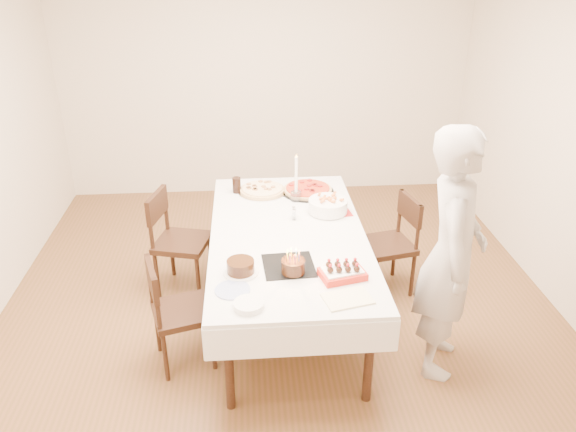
{
  "coord_description": "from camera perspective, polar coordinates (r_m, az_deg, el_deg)",
  "views": [
    {
      "loc": [
        -0.22,
        -3.69,
        2.72
      ],
      "look_at": [
        0.06,
        -0.03,
        0.89
      ],
      "focal_mm": 35.0,
      "sensor_mm": 36.0,
      "label": 1
    }
  ],
  "objects": [
    {
      "name": "person",
      "position": [
        3.79,
        16.25,
        -3.78
      ],
      "size": [
        0.6,
        0.74,
        1.75
      ],
      "primitive_type": "imported",
      "rotation": [
        0.0,
        0.0,
        1.24
      ],
      "color": "#B3ADA8",
      "rests_on": "floor"
    },
    {
      "name": "red_placemat",
      "position": [
        4.5,
        4.76,
        0.49
      ],
      "size": [
        0.27,
        0.27,
        0.01
      ],
      "primitive_type": "cube",
      "rotation": [
        0.0,
        0.0,
        0.14
      ],
      "color": "#B21E1E",
      "rests_on": "dining_table"
    },
    {
      "name": "shaker_pair",
      "position": [
        4.33,
        0.62,
        0.15
      ],
      "size": [
        0.1,
        0.1,
        0.09
      ],
      "primitive_type": null,
      "rotation": [
        0.0,
        0.0,
        0.39
      ],
      "color": "white",
      "rests_on": "dining_table"
    },
    {
      "name": "china_plate",
      "position": [
        3.53,
        -5.67,
        -7.47
      ],
      "size": [
        0.26,
        0.26,
        0.01
      ],
      "primitive_type": "cylinder",
      "rotation": [
        0.0,
        0.0,
        0.18
      ],
      "color": "white",
      "rests_on": "dining_table"
    },
    {
      "name": "wall_back",
      "position": [
        6.34,
        -2.36,
        14.01
      ],
      "size": [
        4.5,
        0.04,
        2.7
      ],
      "primitive_type": "cube",
      "color": "beige",
      "rests_on": "floor"
    },
    {
      "name": "cola_glass",
      "position": [
        4.82,
        -5.24,
        3.15
      ],
      "size": [
        0.09,
        0.09,
        0.13
      ],
      "primitive_type": "cylinder",
      "rotation": [
        0.0,
        0.0,
        0.3
      ],
      "color": "black",
      "rests_on": "dining_table"
    },
    {
      "name": "pizza_pepperoni",
      "position": [
        4.82,
        2.01,
        2.69
      ],
      "size": [
        0.53,
        0.53,
        0.04
      ],
      "primitive_type": "cylinder",
      "rotation": [
        0.0,
        0.0,
        0.19
      ],
      "color": "red",
      "rests_on": "dining_table"
    },
    {
      "name": "chair_right_savory",
      "position": [
        4.73,
        10.03,
        -2.95
      ],
      "size": [
        0.51,
        0.51,
        0.85
      ],
      "primitive_type": null,
      "rotation": [
        0.0,
        0.0,
        0.21
      ],
      "color": "#321910",
      "rests_on": "floor"
    },
    {
      "name": "strawberry_box",
      "position": [
        3.64,
        5.55,
        -5.74
      ],
      "size": [
        0.32,
        0.25,
        0.07
      ],
      "primitive_type": null,
      "rotation": [
        0.0,
        0.0,
        0.24
      ],
      "color": "red",
      "rests_on": "dining_table"
    },
    {
      "name": "layer_cake",
      "position": [
        3.67,
        -4.84,
        -5.18
      ],
      "size": [
        0.26,
        0.26,
        0.09
      ],
      "primitive_type": "cylinder",
      "rotation": [
        0.0,
        0.0,
        -0.17
      ],
      "color": "#341C0D",
      "rests_on": "dining_table"
    },
    {
      "name": "dining_table",
      "position": [
        4.35,
        0.0,
        -6.1
      ],
      "size": [
        1.92,
        2.42,
        0.75
      ],
      "primitive_type": "cube",
      "rotation": [
        0.0,
        0.0,
        -0.42
      ],
      "color": "silver",
      "rests_on": "floor"
    },
    {
      "name": "box_lid",
      "position": [
        3.45,
        6.07,
        -8.43
      ],
      "size": [
        0.32,
        0.25,
        0.02
      ],
      "primitive_type": "cube",
      "rotation": [
        0.0,
        0.0,
        0.23
      ],
      "color": "beige",
      "rests_on": "dining_table"
    },
    {
      "name": "birthday_cake",
      "position": [
        3.63,
        0.53,
        -4.67
      ],
      "size": [
        0.17,
        0.17,
        0.15
      ],
      "primitive_type": "cylinder",
      "rotation": [
        0.0,
        0.0,
        0.08
      ],
      "color": "#32180D",
      "rests_on": "dining_table"
    },
    {
      "name": "floor",
      "position": [
        4.58,
        -0.77,
        -9.86
      ],
      "size": [
        5.0,
        5.0,
        0.0
      ],
      "primitive_type": "plane",
      "color": "brown",
      "rests_on": "ground"
    },
    {
      "name": "taper_candle",
      "position": [
        4.59,
        0.84,
        3.92
      ],
      "size": [
        0.12,
        0.12,
        0.41
      ],
      "primitive_type": "cylinder",
      "rotation": [
        0.0,
        0.0,
        -0.43
      ],
      "color": "white",
      "rests_on": "dining_table"
    },
    {
      "name": "chair_left_dessert",
      "position": [
        3.97,
        -10.68,
        -9.53
      ],
      "size": [
        0.52,
        0.52,
        0.83
      ],
      "primitive_type": null,
      "rotation": [
        0.0,
        0.0,
        3.43
      ],
      "color": "#321910",
      "rests_on": "floor"
    },
    {
      "name": "chair_left_savory",
      "position": [
        4.74,
        -10.69,
        -2.66
      ],
      "size": [
        0.55,
        0.55,
        0.89
      ],
      "primitive_type": null,
      "rotation": [
        0.0,
        0.0,
        2.89
      ],
      "color": "#321910",
      "rests_on": "floor"
    },
    {
      "name": "plate_stack",
      "position": [
        3.36,
        -4.01,
        -8.99
      ],
      "size": [
        0.24,
        0.24,
        0.04
      ],
      "primitive_type": "cylinder",
      "rotation": [
        0.0,
        0.0,
        -0.39
      ],
      "color": "white",
      "rests_on": "dining_table"
    },
    {
      "name": "cake_board",
      "position": [
        3.76,
        0.07,
        -5.1
      ],
      "size": [
        0.36,
        0.36,
        0.01
      ],
      "primitive_type": "cube",
      "rotation": [
        0.0,
        0.0,
        0.06
      ],
      "color": "black",
      "rests_on": "dining_table"
    },
    {
      "name": "pasta_bowl",
      "position": [
        4.46,
        4.08,
        1.05
      ],
      "size": [
        0.39,
        0.39,
        0.1
      ],
      "primitive_type": "cylinder",
      "rotation": [
        0.0,
        0.0,
        -0.33
      ],
      "color": "white",
      "rests_on": "dining_table"
    },
    {
      "name": "pizza_white",
      "position": [
        4.82,
        -2.63,
        2.65
      ],
      "size": [
        0.53,
        0.53,
        0.04
      ],
      "primitive_type": "cylinder",
      "rotation": [
        0.0,
        0.0,
        -0.34
      ],
      "color": "beige",
      "rests_on": "dining_table"
    }
  ]
}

